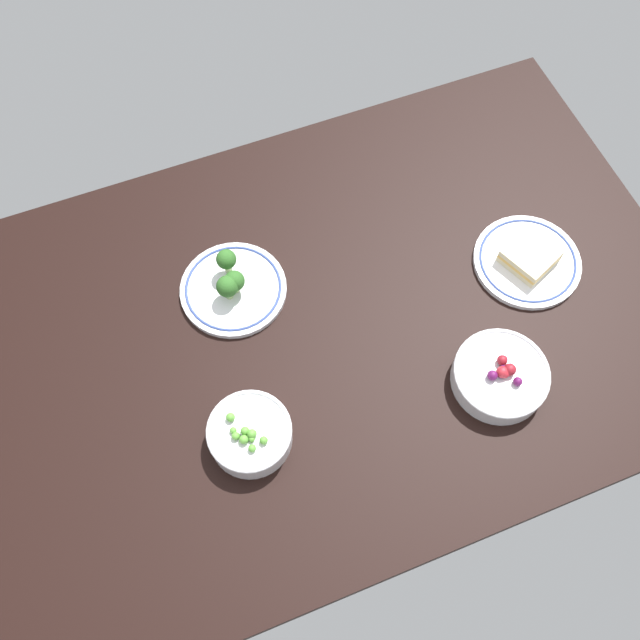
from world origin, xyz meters
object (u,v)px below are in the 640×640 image
Objects in this scene: bowl_peas at (250,434)px; plate_broccoli at (232,286)px; plate_sandwich at (528,260)px; bowl_berries at (500,376)px.

plate_broccoli is (6.13, 28.27, -1.02)cm from bowl_peas.
plate_sandwich is 1.02× the size of plate_broccoli.
plate_broccoli is at bearing 137.81° from bowl_berries.
bowl_berries reaches higher than plate_sandwich.
bowl_peas is (-60.14, -13.52, 1.45)cm from plate_sandwich.
plate_broccoli is at bearing 77.77° from bowl_peas.
bowl_peas is at bearing 172.42° from bowl_berries.
bowl_berries is at bearing -7.58° from bowl_peas.
bowl_berries is 0.84× the size of plate_broccoli.
bowl_peas is at bearing -102.23° from plate_broccoli.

